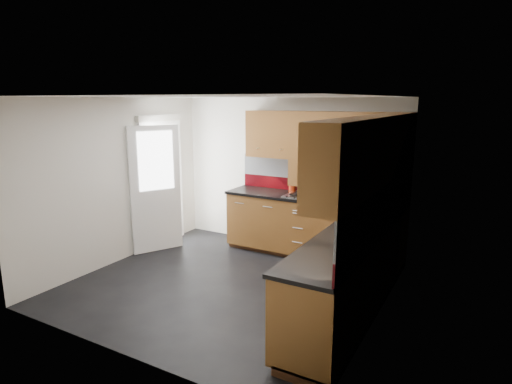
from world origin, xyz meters
The scene contains 14 objects.
room centered at (0.00, 0.00, 1.50)m, with size 4.00×3.80×2.64m.
base_cabinets centered at (1.07, 0.72, 0.44)m, with size 2.70×3.20×0.95m.
countertop centered at (1.05, 0.70, 0.92)m, with size 2.72×3.22×0.04m.
backsplash centered at (1.28, 0.93, 1.21)m, with size 2.70×3.20×0.54m.
upper_cabinets centered at (1.23, 0.78, 1.84)m, with size 2.50×3.20×0.72m.
extractor_hood centered at (0.45, 1.64, 1.28)m, with size 0.60×0.33×0.40m, color brown.
glass_cabinet centered at (1.71, 1.07, 1.87)m, with size 0.32×0.80×0.66m.
back_door centered at (-1.78, 0.75, 1.03)m, with size 0.42×1.19×2.04m.
gas_hob centered at (0.45, 1.47, 0.96)m, with size 0.59×0.52×0.05m.
utensil_pot centered at (0.15, 1.65, 1.03)m, with size 0.11×0.11×0.39m.
toaster centered at (1.37, 1.66, 1.02)m, with size 0.26×0.19×0.17m.
food_processor centered at (1.67, 1.08, 1.06)m, with size 0.16×0.16×0.27m.
paper_towel centered at (1.68, 0.00, 1.07)m, with size 0.13×0.13×0.27m, color white.
orange_cloth centered at (1.60, 0.77, 0.95)m, with size 0.15×0.13×0.02m, color orange.
Camera 1 is at (2.87, -4.35, 2.36)m, focal length 30.00 mm.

